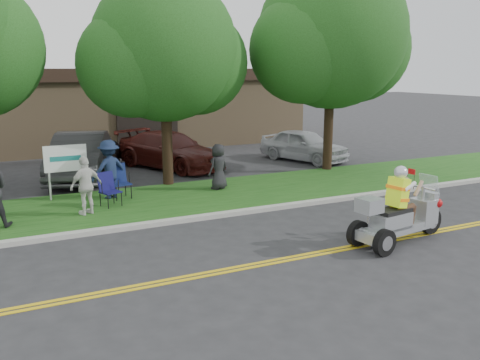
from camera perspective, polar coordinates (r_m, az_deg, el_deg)
name	(u,v)px	position (r m, az deg, el deg)	size (l,w,h in m)	color
ground	(250,257)	(11.17, 1.11, -8.59)	(120.00, 120.00, 0.00)	#28282B
centerline_near	(262,265)	(10.69, 2.54, -9.55)	(60.00, 0.10, 0.01)	gold
centerline_far	(259,263)	(10.82, 2.13, -9.27)	(60.00, 0.10, 0.01)	gold
curb	(199,218)	(13.79, -4.67, -4.24)	(60.00, 0.25, 0.12)	#A8A89E
grass_verge	(173,200)	(15.74, -7.51, -2.21)	(60.00, 4.00, 0.10)	#154512
commercial_building	(127,105)	(29.12, -12.57, 8.20)	(18.00, 8.20, 4.00)	#9E7F5B
tree_mid	(166,55)	(17.35, -8.35, 13.71)	(5.88, 4.80, 7.05)	#332114
tree_right	(332,41)	(20.17, 10.34, 15.13)	(6.86, 5.60, 8.07)	#332114
business_sign	(66,161)	(16.22, -19.00, 1.99)	(1.25, 0.06, 1.75)	silver
trike_scooter	(399,216)	(12.36, 17.41, -3.93)	(2.83, 1.05, 1.85)	black
lawn_chair_a	(119,179)	(15.99, -13.44, 0.13)	(0.64, 0.65, 1.05)	black
lawn_chair_b	(108,187)	(15.14, -14.59, -0.77)	(0.67, 0.68, 0.98)	black
spectator_adult_right	(86,186)	(14.35, -16.90, -0.60)	(0.94, 0.39, 1.60)	silver
spectator_chair_a	(109,169)	(15.96, -14.46, 1.18)	(1.16, 0.67, 1.79)	#182545
spectator_chair_b	(219,167)	(16.66, -2.42, 1.51)	(0.73, 0.48, 1.50)	black
parked_car_left	(80,156)	(19.55, -17.49, 2.54)	(1.79, 5.13, 1.69)	#313033
parked_car_mid	(88,156)	(20.48, -16.67, 2.55)	(2.25, 4.89, 1.36)	black
parked_car_right	(170,150)	(20.98, -7.87, 3.33)	(2.05, 5.05, 1.47)	#481510
parked_car_far_right	(304,145)	(22.59, 7.16, 3.91)	(1.65, 4.10, 1.40)	#ACADB3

